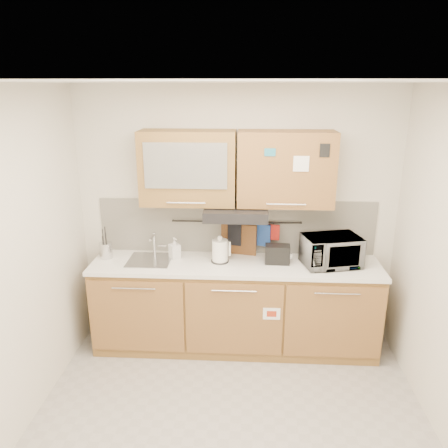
# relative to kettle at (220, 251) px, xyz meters

# --- Properties ---
(floor) EXTENTS (3.20, 3.20, 0.00)m
(floor) POSITION_rel_kettle_xyz_m (0.15, -1.22, -1.03)
(floor) COLOR #9E9993
(floor) RESTS_ON ground
(ceiling) EXTENTS (3.20, 3.20, 0.00)m
(ceiling) POSITION_rel_kettle_xyz_m (0.15, -1.22, 1.57)
(ceiling) COLOR white
(ceiling) RESTS_ON wall_back
(wall_back) EXTENTS (3.20, 0.00, 3.20)m
(wall_back) POSITION_rel_kettle_xyz_m (0.15, 0.28, 0.27)
(wall_back) COLOR silver
(wall_back) RESTS_ON ground
(wall_left) EXTENTS (0.00, 3.00, 3.00)m
(wall_left) POSITION_rel_kettle_xyz_m (-1.45, -1.22, 0.27)
(wall_left) COLOR silver
(wall_left) RESTS_ON ground
(base_cabinet) EXTENTS (2.80, 0.64, 0.88)m
(base_cabinet) POSITION_rel_kettle_xyz_m (0.15, -0.03, -0.62)
(base_cabinet) COLOR olive
(base_cabinet) RESTS_ON floor
(countertop) EXTENTS (2.82, 0.62, 0.04)m
(countertop) POSITION_rel_kettle_xyz_m (0.15, -0.03, -0.13)
(countertop) COLOR white
(countertop) RESTS_ON base_cabinet
(backsplash) EXTENTS (2.80, 0.02, 0.56)m
(backsplash) POSITION_rel_kettle_xyz_m (0.15, 0.27, 0.17)
(backsplash) COLOR silver
(backsplash) RESTS_ON countertop
(upper_cabinets) EXTENTS (1.82, 0.37, 0.70)m
(upper_cabinets) POSITION_rel_kettle_xyz_m (0.15, 0.10, 0.80)
(upper_cabinets) COLOR olive
(upper_cabinets) RESTS_ON wall_back
(range_hood) EXTENTS (0.60, 0.46, 0.10)m
(range_hood) POSITION_rel_kettle_xyz_m (0.15, 0.03, 0.39)
(range_hood) COLOR black
(range_hood) RESTS_ON upper_cabinets
(sink) EXTENTS (0.42, 0.40, 0.26)m
(sink) POSITION_rel_kettle_xyz_m (-0.70, -0.01, -0.10)
(sink) COLOR silver
(sink) RESTS_ON countertop
(utensil_rail) EXTENTS (1.30, 0.02, 0.02)m
(utensil_rail) POSITION_rel_kettle_xyz_m (0.15, 0.23, 0.23)
(utensil_rail) COLOR black
(utensil_rail) RESTS_ON backsplash
(utensil_crock) EXTENTS (0.16, 0.16, 0.32)m
(utensil_crock) POSITION_rel_kettle_xyz_m (-1.15, 0.03, -0.02)
(utensil_crock) COLOR silver
(utensil_crock) RESTS_ON countertop
(kettle) EXTENTS (0.21, 0.20, 0.27)m
(kettle) POSITION_rel_kettle_xyz_m (0.00, 0.00, 0.00)
(kettle) COLOR white
(kettle) RESTS_ON countertop
(toaster) EXTENTS (0.24, 0.15, 0.18)m
(toaster) POSITION_rel_kettle_xyz_m (0.56, -0.00, -0.01)
(toaster) COLOR black
(toaster) RESTS_ON countertop
(microwave) EXTENTS (0.60, 0.47, 0.29)m
(microwave) POSITION_rel_kettle_xyz_m (1.07, -0.03, 0.04)
(microwave) COLOR #999999
(microwave) RESTS_ON countertop
(soap_bottle) EXTENTS (0.13, 0.14, 0.21)m
(soap_bottle) POSITION_rel_kettle_xyz_m (-0.46, 0.07, -0.00)
(soap_bottle) COLOR #999999
(soap_bottle) RESTS_ON countertop
(cutting_board) EXTENTS (0.36, 0.10, 0.45)m
(cutting_board) POSITION_rel_kettle_xyz_m (0.18, 0.22, -0.01)
(cutting_board) COLOR brown
(cutting_board) RESTS_ON utensil_rail
(oven_mitt) EXTENTS (0.14, 0.06, 0.22)m
(oven_mitt) POSITION_rel_kettle_xyz_m (0.43, 0.22, 0.10)
(oven_mitt) COLOR navy
(oven_mitt) RESTS_ON utensil_rail
(dark_pouch) EXTENTS (0.15, 0.07, 0.22)m
(dark_pouch) POSITION_rel_kettle_xyz_m (0.14, 0.22, 0.10)
(dark_pouch) COLOR black
(dark_pouch) RESTS_ON utensil_rail
(pot_holder) EXTENTS (0.13, 0.04, 0.16)m
(pot_holder) POSITION_rel_kettle_xyz_m (0.52, 0.22, 0.13)
(pot_holder) COLOR #AD1E17
(pot_holder) RESTS_ON utensil_rail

